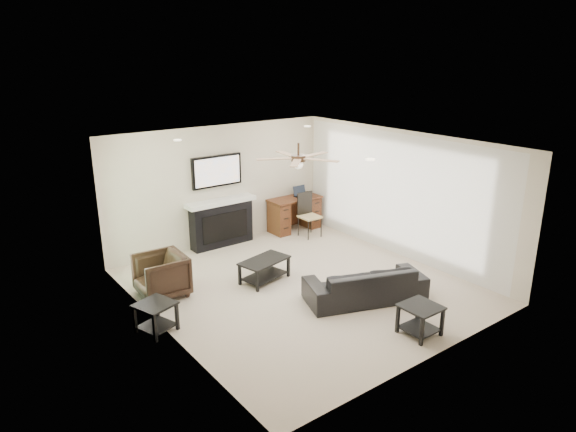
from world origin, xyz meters
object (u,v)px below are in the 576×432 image
Objects in this scene: coffee_table at (265,270)px; desk at (295,214)px; armchair at (161,275)px; sofa at (365,284)px; fireplace_unit at (221,202)px.

desk is at bearing 28.42° from coffee_table.
armchair reaches higher than coffee_table.
armchair is 0.65× the size of desk.
sofa is 3.70m from fireplace_unit.
desk is at bearing 111.91° from armchair.
sofa is 3.67m from desk.
fireplace_unit reaches higher than desk.
armchair is 4.03m from desk.
sofa is at bearing -109.29° from desk.
sofa is 1.84m from coffee_table.
coffee_table is 0.47× the size of fireplace_unit.
sofa is 2.47× the size of armchair.
fireplace_unit reaches higher than coffee_table.
fireplace_unit is (0.29, 1.99, 0.75)m from coffee_table.
armchair is at bearing 149.06° from coffee_table.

